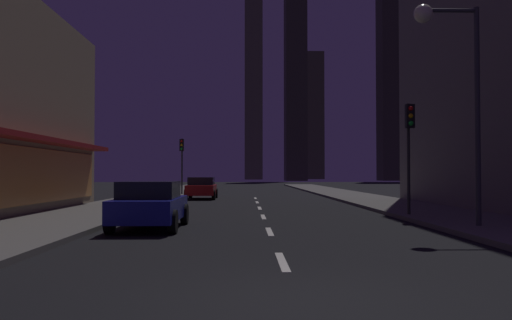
# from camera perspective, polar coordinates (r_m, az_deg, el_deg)

# --- Properties ---
(ground_plane) EXTENTS (78.00, 136.00, 0.10)m
(ground_plane) POSITION_cam_1_polar(r_m,az_deg,el_deg) (38.92, -0.15, -4.04)
(ground_plane) COLOR black
(sidewalk_right) EXTENTS (4.00, 76.00, 0.15)m
(sidewalk_right) POSITION_cam_1_polar(r_m,az_deg,el_deg) (39.66, 10.04, -3.79)
(sidewalk_right) COLOR #605E59
(sidewalk_right) RESTS_ON ground
(sidewalk_left) EXTENTS (4.00, 76.00, 0.15)m
(sidewalk_left) POSITION_cam_1_polar(r_m,az_deg,el_deg) (39.41, -10.40, -3.80)
(sidewalk_left) COLOR #605E59
(sidewalk_left) RESTS_ON ground
(lane_marking_center) EXTENTS (0.16, 33.40, 0.01)m
(lane_marking_center) POSITION_cam_1_polar(r_m,az_deg,el_deg) (20.56, 0.79, -6.16)
(lane_marking_center) COLOR silver
(lane_marking_center) RESTS_ON ground
(skyscraper_distant_tall) EXTENTS (5.21, 5.59, 68.62)m
(skyscraper_distant_tall) POSITION_cam_1_polar(r_m,az_deg,el_deg) (158.52, -0.27, 10.38)
(skyscraper_distant_tall) COLOR #5F5A47
(skyscraper_distant_tall) RESTS_ON ground
(skyscraper_distant_mid) EXTENTS (5.01, 7.51, 61.49)m
(skyscraper_distant_mid) POSITION_cam_1_polar(r_m,az_deg,el_deg) (129.96, 4.26, 11.43)
(skyscraper_distant_mid) COLOR #3C392D
(skyscraper_distant_mid) RESTS_ON ground
(skyscraper_distant_short) EXTENTS (5.42, 6.65, 39.95)m
(skyscraper_distant_short) POSITION_cam_1_polar(r_m,az_deg,el_deg) (168.62, 6.32, 4.74)
(skyscraper_distant_short) COLOR #4A4738
(skyscraper_distant_short) RESTS_ON ground
(skyscraper_distant_slender) EXTENTS (6.47, 6.62, 66.67)m
(skyscraper_distant_slender) POSITION_cam_1_polar(r_m,az_deg,el_deg) (137.37, 14.48, 11.87)
(skyscraper_distant_slender) COLOR #363429
(skyscraper_distant_slender) RESTS_ON ground
(car_parked_near) EXTENTS (1.98, 4.24, 1.45)m
(car_parked_near) POSITION_cam_1_polar(r_m,az_deg,el_deg) (16.43, -11.37, -4.74)
(car_parked_near) COLOR navy
(car_parked_near) RESTS_ON ground
(car_parked_far) EXTENTS (1.98, 4.24, 1.45)m
(car_parked_far) POSITION_cam_1_polar(r_m,az_deg,el_deg) (35.28, -5.90, -3.01)
(car_parked_far) COLOR #B21919
(car_parked_far) RESTS_ON ground
(fire_hydrant_far_left) EXTENTS (0.42, 0.30, 0.65)m
(fire_hydrant_far_left) POSITION_cam_1_polar(r_m,az_deg,el_deg) (30.73, -10.94, -3.75)
(fire_hydrant_far_left) COLOR red
(fire_hydrant_far_left) RESTS_ON sidewalk_left
(traffic_light_near_right) EXTENTS (0.32, 0.48, 4.20)m
(traffic_light_near_right) POSITION_cam_1_polar(r_m,az_deg,el_deg) (20.76, 16.23, 2.74)
(traffic_light_near_right) COLOR #2D2D2D
(traffic_light_near_right) RESTS_ON sidewalk_right
(traffic_light_far_left) EXTENTS (0.32, 0.48, 4.20)m
(traffic_light_far_left) POSITION_cam_1_polar(r_m,az_deg,el_deg) (40.31, -8.02, 0.67)
(traffic_light_far_left) COLOR #2D2D2D
(traffic_light_far_left) RESTS_ON sidewalk_left
(street_lamp_right) EXTENTS (1.96, 0.56, 6.58)m
(street_lamp_right) POSITION_cam_1_polar(r_m,az_deg,el_deg) (16.98, 20.17, 10.10)
(street_lamp_right) COLOR #38383D
(street_lamp_right) RESTS_ON sidewalk_right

